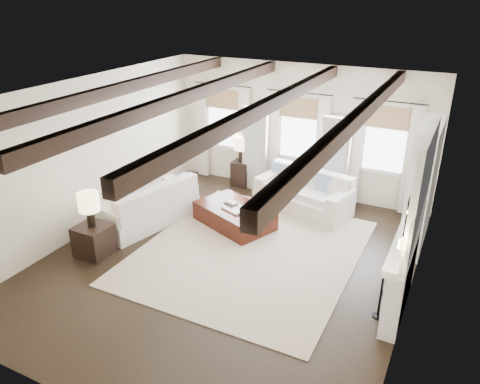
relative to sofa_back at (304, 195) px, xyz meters
The scene contains 16 objects.
ground 2.88m from the sofa_back, 100.81° to the right, with size 7.50×7.50×0.00m, color black.
room_shell 2.45m from the sofa_back, 83.67° to the right, with size 6.54×7.54×3.22m.
area_rug 2.34m from the sofa_back, 97.77° to the right, with size 4.02×4.64×0.02m, color #BEAC95.
sofa_back is the anchor object (origin of this frame).
sofa_left 3.54m from the sofa_back, 141.92° to the right, with size 1.51×2.40×0.95m.
ottoman 1.80m from the sofa_back, 127.69° to the right, with size 1.66×1.04×0.44m, color black.
tray 1.84m from the sofa_back, 124.13° to the right, with size 0.50×0.38×0.04m, color white.
book_lower 1.85m from the sofa_back, 129.54° to the right, with size 0.26×0.20×0.04m, color #262628.
book_upper 1.82m from the sofa_back, 129.17° to the right, with size 0.22×0.17×0.03m, color beige.
book_loose 1.85m from the sofa_back, 114.68° to the right, with size 0.24×0.18×0.03m, color #262628.
side_table_front 4.76m from the sofa_back, 128.64° to the right, with size 0.61×0.61×0.61m, color black.
lamp_front 4.81m from the sofa_back, 128.64° to the right, with size 0.40×0.40×0.69m.
side_table_back 2.07m from the sofa_back, 161.29° to the left, with size 0.44×0.44×0.66m, color black.
lamp_back 2.20m from the sofa_back, 161.29° to the left, with size 0.39×0.39×0.68m.
candlestick_near 3.95m from the sofa_back, 53.24° to the right, with size 0.18×0.18×0.87m.
candlestick_far 3.44m from the sofa_back, 46.54° to the right, with size 0.15×0.15×0.74m.
Camera 1 is at (3.63, -6.70, 4.81)m, focal length 35.00 mm.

